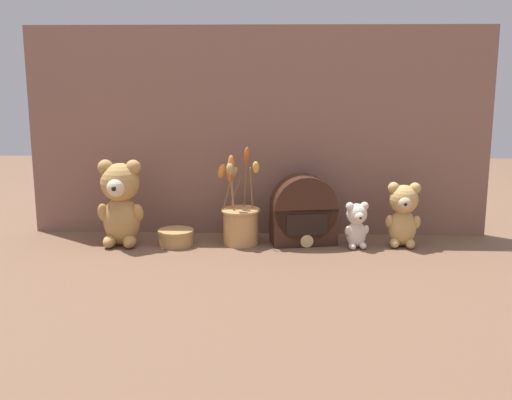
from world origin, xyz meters
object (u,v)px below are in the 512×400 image
object	(u,v)px
teddy_bear_large	(120,201)
decorative_tin_tall	(176,238)
flower_vase	(240,220)
teddy_bear_small	(357,224)
teddy_bear_medium	(403,213)
vintage_radio	(304,214)

from	to	relation	value
teddy_bear_large	decorative_tin_tall	bearing A→B (deg)	0.53
teddy_bear_large	decorative_tin_tall	world-z (taller)	teddy_bear_large
teddy_bear_large	flower_vase	distance (m)	0.39
teddy_bear_large	teddy_bear_small	bearing A→B (deg)	-0.10
teddy_bear_medium	teddy_bear_small	xyz separation A→B (m)	(-0.15, -0.03, -0.03)
teddy_bear_large	teddy_bear_small	size ratio (longest dim) A/B	1.87
teddy_bear_large	vintage_radio	size ratio (longest dim) A/B	1.23
flower_vase	vintage_radio	xyz separation A→B (m)	(0.21, 0.01, 0.02)
teddy_bear_large	teddy_bear_medium	size ratio (longest dim) A/B	1.34
teddy_bear_medium	teddy_bear_small	world-z (taller)	teddy_bear_medium
vintage_radio	decorative_tin_tall	world-z (taller)	vintage_radio
teddy_bear_large	flower_vase	size ratio (longest dim) A/B	0.88
decorative_tin_tall	teddy_bear_large	bearing A→B (deg)	-179.47
teddy_bear_large	decorative_tin_tall	distance (m)	0.21
teddy_bear_small	flower_vase	size ratio (longest dim) A/B	0.47
teddy_bear_medium	vintage_radio	world-z (taller)	vintage_radio
teddy_bear_medium	flower_vase	xyz separation A→B (m)	(-0.52, 0.01, -0.03)
flower_vase	decorative_tin_tall	world-z (taller)	flower_vase
teddy_bear_small	decorative_tin_tall	world-z (taller)	teddy_bear_small
flower_vase	vintage_radio	bearing A→B (deg)	3.75
teddy_bear_small	teddy_bear_medium	bearing A→B (deg)	9.75
teddy_bear_large	teddy_bear_small	world-z (taller)	teddy_bear_large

